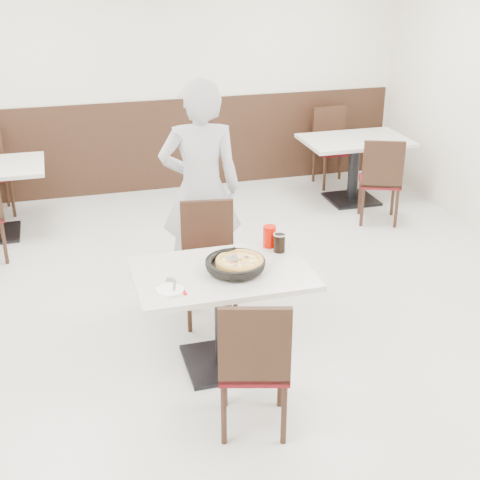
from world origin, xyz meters
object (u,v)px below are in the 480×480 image
object	(u,v)px
chair_far	(210,266)
diner_person	(201,190)
red_cup	(270,236)
main_table	(223,318)
side_plate	(170,290)
bg_table_right	(353,170)
bg_chair_right_far	(334,148)
bg_chair_right_near	(380,179)
pizza	(240,263)
chair_near	(254,361)
cola_glass	(279,243)
pizza_pan	(235,266)

from	to	relation	value
chair_far	diner_person	world-z (taller)	diner_person
red_cup	diner_person	xyz separation A→B (m)	(-0.32, 0.85, 0.10)
main_table	side_plate	bearing A→B (deg)	-154.22
diner_person	bg_table_right	distance (m)	2.83
chair_far	side_plate	distance (m)	1.00
main_table	bg_table_right	world-z (taller)	same
side_plate	bg_chair_right_far	distance (m)	4.53
diner_person	bg_chair_right_near	world-z (taller)	diner_person
pizza	bg_table_right	bearing A→B (deg)	52.93
side_plate	bg_chair_right_near	distance (m)	3.62
bg_chair_right_near	diner_person	bearing A→B (deg)	-132.78
chair_near	cola_glass	xyz separation A→B (m)	(0.46, 0.89, 0.34)
chair_near	side_plate	world-z (taller)	chair_near
pizza_pan	diner_person	distance (m)	1.19
main_table	pizza	xyz separation A→B (m)	(0.11, -0.03, 0.44)
main_table	diner_person	world-z (taller)	diner_person
cola_glass	chair_far	bearing A→B (deg)	132.27
red_cup	diner_person	distance (m)	0.92
main_table	bg_chair_right_far	size ratio (longest dim) A/B	1.26
pizza_pan	red_cup	world-z (taller)	red_cup
pizza_pan	pizza	world-z (taller)	pizza
bg_chair_right_far	main_table	bearing A→B (deg)	56.49
side_plate	bg_chair_right_far	size ratio (longest dim) A/B	0.19
chair_far	bg_table_right	world-z (taller)	chair_far
diner_person	bg_chair_right_far	bearing A→B (deg)	-124.90
bg_chair_right_near	cola_glass	bearing A→B (deg)	-110.71
bg_table_right	diner_person	bearing A→B (deg)	-142.05
diner_person	bg_chair_right_far	size ratio (longest dim) A/B	1.95
bg_chair_right_near	bg_table_right	bearing A→B (deg)	111.89
main_table	pizza_pan	distance (m)	0.43
pizza_pan	side_plate	size ratio (longest dim) A/B	2.20
side_plate	diner_person	size ratio (longest dim) A/B	0.10
diner_person	bg_chair_right_far	distance (m)	3.20
side_plate	cola_glass	size ratio (longest dim) A/B	1.38
pizza	cola_glass	world-z (taller)	cola_glass
chair_near	red_cup	distance (m)	1.14
cola_glass	red_cup	size ratio (longest dim) A/B	0.81
pizza_pan	red_cup	bearing A→B (deg)	43.63
main_table	chair_near	xyz separation A→B (m)	(0.01, -0.70, 0.10)
main_table	side_plate	xyz separation A→B (m)	(-0.40, -0.19, 0.38)
chair_far	pizza	bearing A→B (deg)	102.63
bg_table_right	pizza_pan	bearing A→B (deg)	-127.45
cola_glass	bg_chair_right_far	bearing A→B (deg)	60.79
cola_glass	bg_table_right	world-z (taller)	cola_glass
cola_glass	bg_chair_right_near	xyz separation A→B (m)	(1.83, 2.01, -0.34)
pizza_pan	bg_chair_right_near	world-z (taller)	bg_chair_right_near
diner_person	bg_chair_right_near	xyz separation A→B (m)	(2.19, 1.05, -0.45)
chair_near	bg_chair_right_far	size ratio (longest dim) A/B	1.00
main_table	chair_far	distance (m)	0.66
main_table	pizza_pan	xyz separation A→B (m)	(0.08, -0.04, 0.42)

